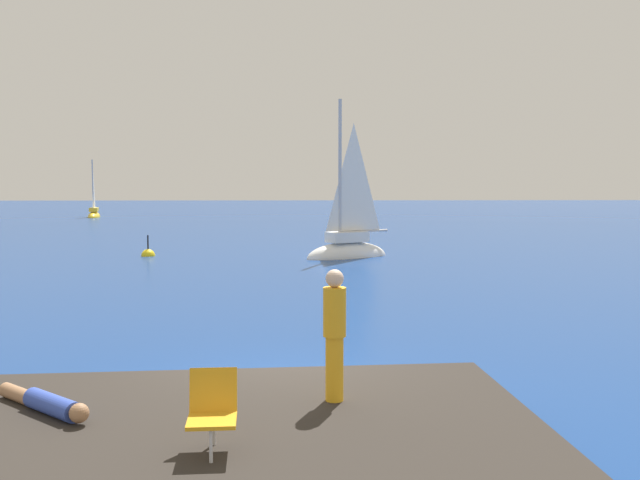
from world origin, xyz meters
TOP-DOWN VIEW (x-y plane):
  - ground_plane at (0.00, 0.00)m, footprint 160.00×160.00m
  - shore_ledge at (-0.80, -3.20)m, footprint 8.09×5.25m
  - boulder_seaward at (0.09, -0.68)m, footprint 1.17×1.21m
  - boulder_inland at (-1.05, -0.85)m, footprint 1.84×1.77m
  - sailboat_near at (2.13, 18.11)m, footprint 3.76×2.78m
  - sailboat_far at (-15.70, 45.38)m, footprint 1.26×2.65m
  - person_sunbather at (-2.60, -2.74)m, footprint 1.41×1.26m
  - person_standing at (0.77, -2.35)m, footprint 0.28×0.28m
  - beach_chair at (-0.52, -3.94)m, footprint 0.52×0.62m
  - marker_buoy at (-5.96, 18.73)m, footprint 0.56×0.56m

SIDE VIEW (x-z plane):
  - ground_plane at x=0.00m, z-range 0.00..0.00m
  - boulder_seaward at x=0.09m, z-range -0.27..0.27m
  - boulder_inland at x=-1.05m, z-range -0.53..0.53m
  - marker_buoy at x=-5.96m, z-range -0.56..0.57m
  - sailboat_far at x=-15.70m, z-range -2.15..2.67m
  - shore_ledge at x=-0.80m, z-range 0.00..0.58m
  - sailboat_near at x=2.13m, z-range -3.06..3.81m
  - person_sunbather at x=-2.60m, z-range 0.57..0.82m
  - beach_chair at x=-0.52m, z-range 0.62..1.42m
  - person_standing at x=0.77m, z-range 0.64..2.26m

